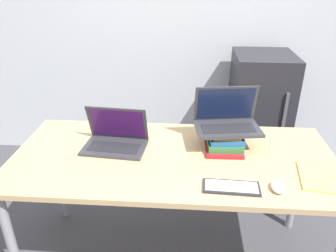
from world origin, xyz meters
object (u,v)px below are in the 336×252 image
laptop_on_books (227,120)px  wireless_keyboard (231,187)px  laptop_left (116,139)px  notepad (321,177)px  book_stack (224,139)px  mini_fridge (257,118)px  mouse (278,187)px

laptop_on_books → wireless_keyboard: 0.45m
laptop_left → notepad: 1.09m
book_stack → mini_fridge: (0.37, 0.89, -0.27)m
notepad → mouse: bearing=-154.4°
laptop_left → mouse: size_ratio=3.70×
mini_fridge → book_stack: bearing=-112.6°
laptop_left → mini_fridge: bearing=43.4°
book_stack → laptop_on_books: bearing=71.8°
book_stack → notepad: book_stack is taller
laptop_left → mini_fridge: (0.99, 0.93, -0.27)m
book_stack → wireless_keyboard: (0.00, -0.39, -0.04)m
laptop_left → notepad: (1.07, -0.24, -0.04)m
book_stack → laptop_on_books: (0.01, 0.03, 0.11)m
laptop_left → wireless_keyboard: 0.71m
laptop_left → laptop_on_books: 0.64m
laptop_left → mouse: (0.83, -0.35, -0.03)m
wireless_keyboard → book_stack: bearing=90.7°
book_stack → wireless_keyboard: 0.39m
book_stack → mouse: size_ratio=2.79×
laptop_left → book_stack: (0.62, 0.04, 0.00)m
notepad → mini_fridge: bearing=94.0°
book_stack → laptop_left: bearing=-176.2°
laptop_on_books → mini_fridge: (0.36, 0.86, -0.37)m
laptop_on_books → wireless_keyboard: (-0.01, -0.42, -0.15)m
mouse → notepad: bearing=25.6°
book_stack → mouse: (0.22, -0.39, -0.03)m
laptop_left → laptop_on_books: size_ratio=0.95×
book_stack → wireless_keyboard: size_ratio=1.03×
laptop_left → book_stack: 0.62m
book_stack → laptop_on_books: size_ratio=0.71×
mouse → notepad: (0.23, 0.11, -0.01)m
laptop_left → wireless_keyboard: (0.62, -0.35, -0.04)m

